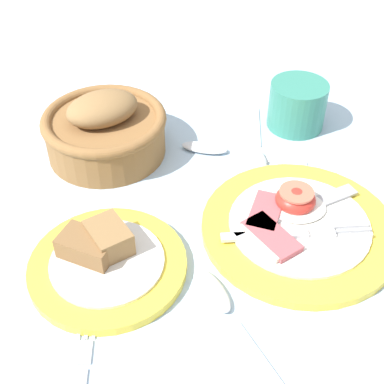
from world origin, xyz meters
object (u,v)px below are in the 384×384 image
(teaspoon_near_cup, at_px, (258,154))
(teaspoon_stray, at_px, (224,308))
(breakfast_plate, at_px, (297,224))
(sugar_cup, at_px, (297,104))
(bread_basket, at_px, (105,129))
(bread_plate, at_px, (106,260))
(teaspoon_by_saucer, at_px, (219,151))

(teaspoon_near_cup, xyz_separation_m, teaspoon_stray, (-0.12, -0.26, 0.00))
(breakfast_plate, xyz_separation_m, teaspoon_stray, (-0.12, -0.10, -0.01))
(sugar_cup, bearing_deg, bread_basket, -178.12)
(bread_basket, relative_size, teaspoon_near_cup, 0.95)
(bread_plate, xyz_separation_m, teaspoon_near_cup, (0.24, 0.17, -0.01))
(breakfast_plate, distance_m, bread_basket, 0.31)
(bread_basket, distance_m, teaspoon_stray, 0.33)
(bread_basket, relative_size, teaspoon_stray, 0.95)
(bread_plate, bearing_deg, teaspoon_stray, -36.50)
(bread_plate, xyz_separation_m, bread_basket, (0.02, 0.23, 0.03))
(teaspoon_by_saucer, xyz_separation_m, teaspoon_near_cup, (0.05, -0.02, 0.00))
(breakfast_plate, xyz_separation_m, sugar_cup, (0.08, 0.23, 0.03))
(sugar_cup, relative_size, teaspoon_stray, 0.47)
(teaspoon_stray, bearing_deg, teaspoon_by_saucer, -29.40)
(teaspoon_by_saucer, bearing_deg, breakfast_plate, 132.90)
(sugar_cup, bearing_deg, teaspoon_by_saucer, -160.17)
(breakfast_plate, distance_m, sugar_cup, 0.24)
(bread_plate, height_order, sugar_cup, sugar_cup)
(sugar_cup, xyz_separation_m, teaspoon_by_saucer, (-0.14, -0.05, -0.03))
(bread_basket, bearing_deg, breakfast_plate, -44.36)
(bread_basket, relative_size, teaspoon_by_saucer, 0.99)
(teaspoon_by_saucer, height_order, teaspoon_near_cup, same)
(breakfast_plate, height_order, teaspoon_by_saucer, breakfast_plate)
(bread_plate, bearing_deg, teaspoon_near_cup, 35.15)
(bread_basket, bearing_deg, teaspoon_stray, -72.61)
(teaspoon_stray, bearing_deg, teaspoon_near_cup, -41.00)
(breakfast_plate, distance_m, teaspoon_by_saucer, 0.18)
(teaspoon_by_saucer, bearing_deg, bread_plate, 70.33)
(bread_basket, distance_m, teaspoon_near_cup, 0.23)
(teaspoon_by_saucer, distance_m, teaspoon_stray, 0.28)
(teaspoon_near_cup, bearing_deg, breakfast_plate, 16.35)
(teaspoon_near_cup, distance_m, teaspoon_stray, 0.28)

